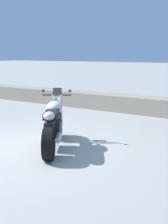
% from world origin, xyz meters
% --- Properties ---
extents(ground_plane, '(120.00, 120.00, 0.00)m').
position_xyz_m(ground_plane, '(0.00, 0.00, 0.00)').
color(ground_plane, '#A3A099').
extents(stone_wall, '(36.00, 0.80, 0.55)m').
position_xyz_m(stone_wall, '(0.00, 4.80, 0.28)').
color(stone_wall, gray).
rests_on(stone_wall, ground).
extents(motorcycle_silver_centre, '(1.22, 1.85, 1.18)m').
position_xyz_m(motorcycle_silver_centre, '(0.57, 0.40, 0.49)').
color(motorcycle_silver_centre, black).
rests_on(motorcycle_silver_centre, ground).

